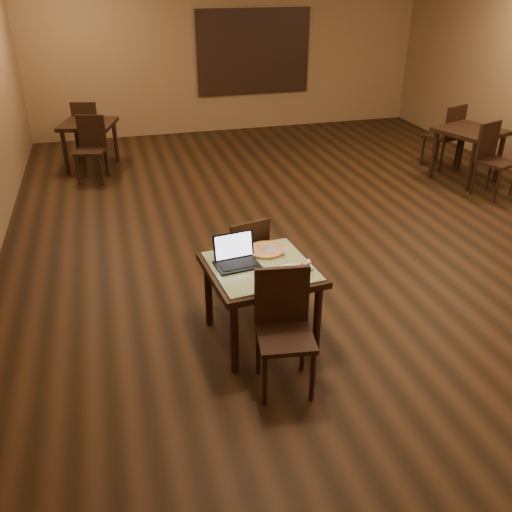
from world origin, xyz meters
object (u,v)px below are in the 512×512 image
object	(u,v)px
other_table_a	(469,138)
other_table_b	(89,130)
other_table_a_chair_far	(447,133)
chair_main_near	(284,323)
other_table_b_chair_near	(91,145)
laptop	(235,256)
tiled_table	(261,276)
chair_main_far	(245,256)
other_table_b_chair_far	(88,126)
other_table_a_chair_near	(492,155)
pizza_pan	(266,251)

from	to	relation	value
other_table_a	other_table_b	bearing A→B (deg)	139.60
other_table_a_chair_far	other_table_a	bearing A→B (deg)	67.92
other_table_a	chair_main_near	bearing A→B (deg)	-157.69
chair_main_near	other_table_a_chair_far	size ratio (longest dim) A/B	0.94
other_table_a_chair_far	other_table_b	bearing A→B (deg)	-34.67
other_table_b	other_table_b_chair_near	world-z (taller)	other_table_b_chair_near
laptop	tiled_table	bearing A→B (deg)	-35.60
other_table_b_chair_near	chair_main_near	bearing A→B (deg)	-59.42
chair_main_far	other_table_a_chair_far	xyz separation A→B (m)	(4.35, 3.23, 0.07)
chair_main_far	other_table_b	xyz separation A→B (m)	(-1.46, 4.83, 0.12)
other_table_a_chair_far	other_table_b	xyz separation A→B (m)	(-5.80, 1.60, 0.05)
chair_main_near	other_table_b_chair_far	xyz separation A→B (m)	(-1.47, 6.66, 0.00)
other_table_a_chair_near	chair_main_near	bearing A→B (deg)	-162.53
pizza_pan	other_table_b	xyz separation A→B (m)	(-1.56, 5.21, -0.11)
other_table_a_chair_near	other_table_a_chair_far	size ratio (longest dim) A/B	1.00
other_table_a	laptop	bearing A→B (deg)	-164.79
other_table_a_chair_far	other_table_b_chair_near	bearing A→B (deg)	-29.12
tiled_table	chair_main_near	size ratio (longest dim) A/B	0.99
other_table_a_chair_near	other_table_b_chair_far	world-z (taller)	other_table_a_chair_near
tiled_table	chair_main_near	distance (m)	0.62
laptop	other_table_b	size ratio (longest dim) A/B	0.38
tiled_table	pizza_pan	size ratio (longest dim) A/B	2.96
chair_main_far	other_table_a_chair_far	world-z (taller)	other_table_a_chair_far
tiled_table	laptop	world-z (taller)	laptop
laptop	other_table_a_chair_far	distance (m)	5.91
chair_main_near	other_table_b_chair_far	bearing A→B (deg)	110.57
other_table_a_chair_near	other_table_b_chair_near	size ratio (longest dim) A/B	1.06
laptop	other_table_a_chair_near	size ratio (longest dim) A/B	0.37
chair_main_near	other_table_b	distance (m)	6.23
pizza_pan	other_table_b_chair_near	distance (m)	4.87
tiled_table	other_table_b	world-z (taller)	other_table_b
tiled_table	pizza_pan	bearing A→B (deg)	58.16
other_table_a	other_table_a_chair_near	xyz separation A→B (m)	(-0.03, -0.63, -0.08)
other_table_b	other_table_b_chair_near	xyz separation A→B (m)	(0.02, -0.59, -0.08)
tiled_table	other_table_b	size ratio (longest dim) A/B	0.97
other_table_b_chair_near	other_table_b_chair_far	distance (m)	1.19
other_table_a_chair_near	other_table_b_chair_near	distance (m)	6.15
tiled_table	other_table_a_chair_far	size ratio (longest dim) A/B	0.93
pizza_pan	other_table_a_chair_near	world-z (taller)	other_table_a_chair_near
other_table_a	other_table_a_chair_far	distance (m)	0.64
chair_main_near	chair_main_far	world-z (taller)	chair_main_near
tiled_table	laptop	distance (m)	0.28
chair_main_near	pizza_pan	distance (m)	0.88
pizza_pan	chair_main_near	bearing A→B (deg)	-97.19
chair_main_far	other_table_b_chair_near	bearing A→B (deg)	-84.50
pizza_pan	other_table_a_chair_near	distance (m)	4.80
chair_main_far	other_table_a_chair_far	distance (m)	5.42
tiled_table	other_table_a_chair_far	world-z (taller)	other_table_a_chair_far
other_table_b_chair_near	other_table_a	bearing A→B (deg)	0.09
tiled_table	other_table_b_chair_near	size ratio (longest dim) A/B	0.99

